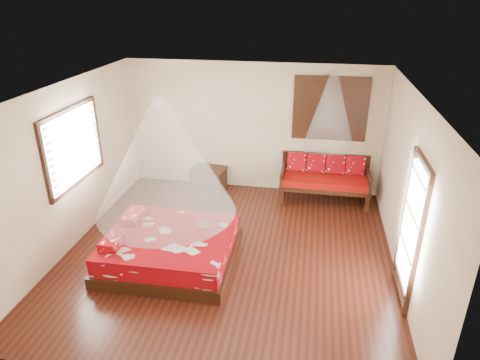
{
  "coord_description": "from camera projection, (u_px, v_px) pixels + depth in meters",
  "views": [
    {
      "loc": [
        1.28,
        -6.06,
        4.17
      ],
      "look_at": [
        0.11,
        0.53,
        1.15
      ],
      "focal_mm": 32.0,
      "sensor_mm": 36.0,
      "label": 1
    }
  ],
  "objects": [
    {
      "name": "window_left",
      "position": [
        74.0,
        147.0,
        7.27
      ],
      "size": [
        0.1,
        1.74,
        1.34
      ],
      "color": "black",
      "rests_on": "wall_left"
    },
    {
      "name": "shutter_panel",
      "position": [
        330.0,
        109.0,
        8.76
      ],
      "size": [
        1.52,
        0.06,
        1.32
      ],
      "color": "black",
      "rests_on": "wall_back"
    },
    {
      "name": "bed",
      "position": [
        169.0,
        248.0,
        7.04
      ],
      "size": [
        2.1,
        1.9,
        0.64
      ],
      "rotation": [
        0.0,
        0.0,
        0.01
      ],
      "color": "black",
      "rests_on": "floor"
    },
    {
      "name": "glazed_door",
      "position": [
        410.0,
        232.0,
        5.95
      ],
      "size": [
        0.08,
        1.02,
        2.16
      ],
      "color": "black",
      "rests_on": "floor"
    },
    {
      "name": "mosquito_net_main",
      "position": [
        163.0,
        158.0,
        6.38
      ],
      "size": [
        2.17,
        2.17,
        1.8
      ],
      "primitive_type": "cone",
      "color": "white",
      "rests_on": "ceiling"
    },
    {
      "name": "storage_chest",
      "position": [
        209.0,
        178.0,
        9.6
      ],
      "size": [
        0.81,
        0.64,
        0.51
      ],
      "rotation": [
        0.0,
        0.0,
        -0.15
      ],
      "color": "black",
      "rests_on": "floor"
    },
    {
      "name": "room",
      "position": [
        228.0,
        179.0,
        6.78
      ],
      "size": [
        5.54,
        5.54,
        2.84
      ],
      "color": "black",
      "rests_on": "ground"
    },
    {
      "name": "daybed",
      "position": [
        325.0,
        177.0,
        9.03
      ],
      "size": [
        1.85,
        0.82,
        0.96
      ],
      "color": "black",
      "rests_on": "floor"
    },
    {
      "name": "wine_tray",
      "position": [
        203.0,
        222.0,
        7.21
      ],
      "size": [
        0.25,
        0.25,
        0.21
      ],
      "rotation": [
        0.0,
        0.0,
        0.21
      ],
      "color": "brown",
      "rests_on": "bed"
    },
    {
      "name": "mosquito_net_daybed",
      "position": [
        331.0,
        110.0,
        8.3
      ],
      "size": [
        1.02,
        1.02,
        1.5
      ],
      "primitive_type": "cone",
      "color": "white",
      "rests_on": "ceiling"
    }
  ]
}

